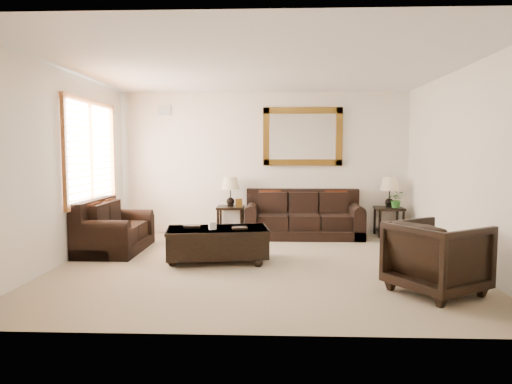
{
  "coord_description": "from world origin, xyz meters",
  "views": [
    {
      "loc": [
        0.19,
        -6.26,
        1.56
      ],
      "look_at": [
        -0.07,
        0.6,
        0.96
      ],
      "focal_mm": 32.0,
      "sensor_mm": 36.0,
      "label": 1
    }
  ],
  "objects_px": {
    "loveseat": "(112,232)",
    "end_table_right": "(389,198)",
    "end_table_left": "(231,197)",
    "sofa": "(303,220)",
    "coffee_table": "(217,241)",
    "armchair": "(437,254)"
  },
  "relations": [
    {
      "from": "loveseat",
      "to": "end_table_right",
      "type": "distance_m",
      "value": 4.93
    },
    {
      "from": "loveseat",
      "to": "end_table_left",
      "type": "height_order",
      "value": "end_table_left"
    },
    {
      "from": "sofa",
      "to": "end_table_right",
      "type": "bearing_deg",
      "value": 4.65
    },
    {
      "from": "loveseat",
      "to": "coffee_table",
      "type": "xyz_separation_m",
      "value": [
        1.75,
        -0.65,
        -0.0
      ]
    },
    {
      "from": "sofa",
      "to": "coffee_table",
      "type": "height_order",
      "value": "sofa"
    },
    {
      "from": "end_table_left",
      "to": "coffee_table",
      "type": "relative_size",
      "value": 0.72
    },
    {
      "from": "end_table_left",
      "to": "coffee_table",
      "type": "distance_m",
      "value": 2.15
    },
    {
      "from": "end_table_right",
      "to": "coffee_table",
      "type": "bearing_deg",
      "value": -144.32
    },
    {
      "from": "end_table_left",
      "to": "coffee_table",
      "type": "height_order",
      "value": "end_table_left"
    },
    {
      "from": "sofa",
      "to": "armchair",
      "type": "bearing_deg",
      "value": -69.48
    },
    {
      "from": "coffee_table",
      "to": "end_table_right",
      "type": "bearing_deg",
      "value": 27.12
    },
    {
      "from": "end_table_left",
      "to": "end_table_right",
      "type": "relative_size",
      "value": 1.01
    },
    {
      "from": "end_table_left",
      "to": "end_table_right",
      "type": "distance_m",
      "value": 2.95
    },
    {
      "from": "loveseat",
      "to": "sofa",
      "type": "bearing_deg",
      "value": -66.66
    },
    {
      "from": "coffee_table",
      "to": "armchair",
      "type": "bearing_deg",
      "value": -36.26
    },
    {
      "from": "sofa",
      "to": "loveseat",
      "type": "height_order",
      "value": "sofa"
    },
    {
      "from": "sofa",
      "to": "coffee_table",
      "type": "xyz_separation_m",
      "value": [
        -1.34,
        -1.98,
        -0.01
      ]
    },
    {
      "from": "loveseat",
      "to": "armchair",
      "type": "xyz_separation_m",
      "value": [
        4.34,
        -2.01,
        0.14
      ]
    },
    {
      "from": "end_table_right",
      "to": "coffee_table",
      "type": "xyz_separation_m",
      "value": [
        -2.94,
        -2.11,
        -0.41
      ]
    },
    {
      "from": "loveseat",
      "to": "armchair",
      "type": "height_order",
      "value": "armchair"
    },
    {
      "from": "sofa",
      "to": "loveseat",
      "type": "xyz_separation_m",
      "value": [
        -3.09,
        -1.33,
        -0.01
      ]
    },
    {
      "from": "sofa",
      "to": "end_table_right",
      "type": "height_order",
      "value": "end_table_right"
    }
  ]
}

